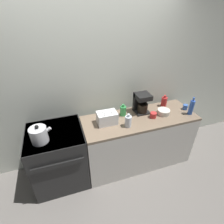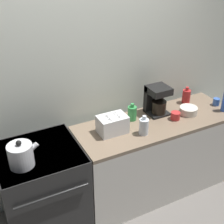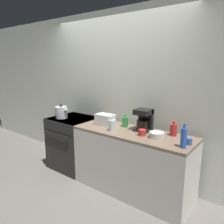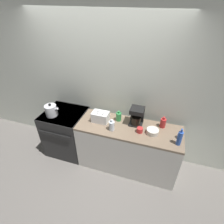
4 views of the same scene
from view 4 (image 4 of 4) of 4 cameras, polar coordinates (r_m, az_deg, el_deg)
ground_plane at (r=3.37m, az=-6.94°, el=-17.83°), size 12.00×12.00×0.00m
wall_back at (r=3.06m, az=-3.08°, el=8.12°), size 8.00×0.05×2.60m
stove at (r=3.48m, az=-14.50°, el=-6.12°), size 0.72×0.71×0.88m
counter_block at (r=3.10m, az=5.15°, el=-11.37°), size 1.67×0.61×0.88m
kettle at (r=3.18m, az=-19.26°, el=0.50°), size 0.25×0.20×0.24m
toaster at (r=2.88m, az=-3.81°, el=-1.58°), size 0.27×0.18×0.17m
coffee_maker at (r=2.81m, az=8.13°, el=-1.09°), size 0.21×0.21×0.30m
bottle_green at (r=2.90m, az=2.19°, el=-1.46°), size 0.09×0.09×0.18m
bottle_red at (r=2.87m, az=16.31°, el=-3.42°), size 0.09×0.09×0.19m
bottle_clear at (r=2.69m, az=-0.12°, el=-4.47°), size 0.09×0.09×0.19m
bottle_blue at (r=2.61m, az=21.22°, el=-7.94°), size 0.07×0.07×0.28m
cup_red at (r=2.71m, az=9.05°, el=-5.83°), size 0.09×0.09×0.08m
cup_blue at (r=2.76m, az=21.27°, el=-7.37°), size 0.07×0.07×0.08m
bowl at (r=2.73m, az=13.10°, el=-6.20°), size 0.18×0.18×0.07m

